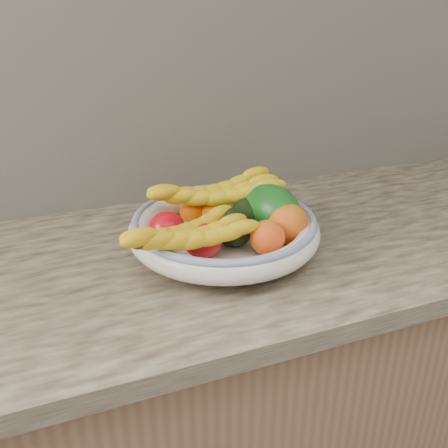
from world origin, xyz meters
TOP-DOWN VIEW (x-y plane):
  - kitchen_counter at (0.00, 1.69)m, footprint 2.44×0.66m
  - fruit_bowl at (0.00, 1.66)m, footprint 0.39×0.39m
  - clementine_back_left at (-0.04, 1.76)m, footprint 0.06×0.06m
  - clementine_back_right at (0.02, 1.76)m, footprint 0.07×0.07m
  - clementine_back_mid at (0.01, 1.73)m, footprint 0.07×0.07m
  - tomato_left at (-0.11, 1.68)m, footprint 0.10×0.10m
  - tomato_near_left at (-0.07, 1.60)m, footprint 0.08×0.08m
  - avocado_center at (0.00, 1.63)m, footprint 0.08×0.11m
  - avocado_right at (0.06, 1.68)m, footprint 0.09×0.11m
  - green_mango at (0.10, 1.66)m, footprint 0.16×0.18m
  - peach_front at (0.05, 1.56)m, footprint 0.09×0.09m
  - peach_right at (0.11, 1.60)m, footprint 0.09×0.09m
  - banana_bunch_back at (0.01, 1.74)m, footprint 0.31×0.12m
  - banana_bunch_front at (-0.10, 1.58)m, footprint 0.29×0.17m

SIDE VIEW (x-z plane):
  - kitchen_counter at x=0.00m, z-range -0.24..1.16m
  - fruit_bowl at x=0.00m, z-range 0.91..0.99m
  - clementine_back_left at x=-0.04m, z-range 0.93..0.98m
  - clementine_back_right at x=0.02m, z-range 0.93..0.98m
  - clementine_back_mid at x=0.01m, z-range 0.93..0.98m
  - tomato_left at x=-0.11m, z-range 0.93..1.00m
  - tomato_near_left at x=-0.07m, z-range 0.93..1.00m
  - avocado_right at x=0.06m, z-range 0.93..1.00m
  - avocado_center at x=0.00m, z-range 0.93..1.00m
  - peach_front at x=0.05m, z-range 0.93..1.00m
  - peach_right at x=0.11m, z-range 0.93..1.01m
  - green_mango at x=0.10m, z-range 0.91..1.04m
  - banana_bunch_front at x=-0.10m, z-range 0.94..1.02m
  - banana_bunch_back at x=0.01m, z-range 0.94..1.03m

